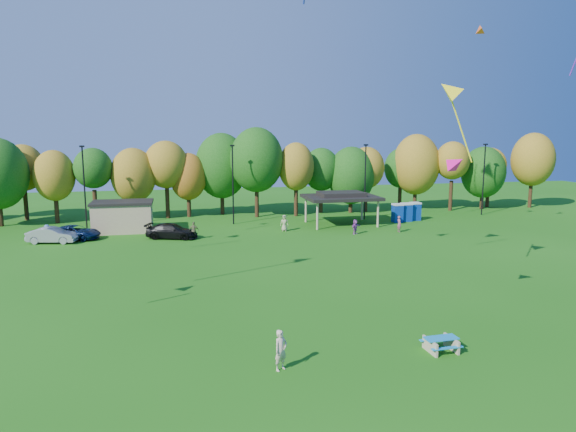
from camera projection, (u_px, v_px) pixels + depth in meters
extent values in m
plane|color=#19600F|center=(297.00, 397.00, 20.28)|extent=(160.00, 160.00, 0.00)
cylinder|color=black|center=(0.00, 211.00, 57.57)|extent=(0.50, 0.50, 3.56)
cylinder|color=black|center=(26.00, 204.00, 61.81)|extent=(0.50, 0.50, 3.79)
ellipsoid|color=olive|center=(23.00, 168.00, 61.11)|extent=(4.94, 4.94, 5.58)
cylinder|color=black|center=(57.00, 209.00, 59.59)|extent=(0.50, 0.50, 3.34)
ellipsoid|color=olive|center=(54.00, 176.00, 58.98)|extent=(4.61, 4.61, 5.88)
cylinder|color=black|center=(95.00, 206.00, 60.31)|extent=(0.50, 0.50, 3.82)
ellipsoid|color=#144C0F|center=(93.00, 168.00, 59.61)|extent=(4.43, 4.43, 4.73)
cylinder|color=black|center=(135.00, 207.00, 61.92)|extent=(0.50, 0.50, 3.25)
ellipsoid|color=olive|center=(133.00, 175.00, 61.32)|extent=(5.33, 5.33, 6.53)
cylinder|color=black|center=(167.00, 202.00, 63.23)|extent=(0.50, 0.50, 3.96)
ellipsoid|color=olive|center=(166.00, 165.00, 62.50)|extent=(5.31, 5.31, 5.82)
cylinder|color=black|center=(189.00, 205.00, 64.12)|extent=(0.50, 0.50, 3.05)
ellipsoid|color=#995914|center=(188.00, 177.00, 63.56)|extent=(4.54, 4.54, 5.87)
cylinder|color=black|center=(222.00, 200.00, 66.12)|extent=(0.50, 0.50, 3.77)
ellipsoid|color=#144C0F|center=(222.00, 166.00, 65.42)|extent=(6.69, 6.69, 8.35)
cylinder|color=black|center=(257.00, 200.00, 64.05)|extent=(0.50, 0.50, 4.28)
ellipsoid|color=#144C0F|center=(256.00, 160.00, 63.26)|extent=(6.64, 6.64, 8.01)
cylinder|color=black|center=(296.00, 201.00, 64.83)|extent=(0.50, 0.50, 3.76)
ellipsoid|color=olive|center=(296.00, 167.00, 64.13)|extent=(4.49, 4.49, 6.02)
cylinder|color=black|center=(321.00, 200.00, 67.64)|extent=(0.50, 0.50, 3.43)
ellipsoid|color=#144C0F|center=(321.00, 169.00, 67.01)|extent=(4.77, 4.77, 5.63)
cylinder|color=black|center=(351.00, 202.00, 67.67)|extent=(0.50, 0.50, 2.95)
ellipsoid|color=#144C0F|center=(351.00, 175.00, 67.12)|extent=(6.14, 6.14, 7.54)
cylinder|color=black|center=(366.00, 199.00, 68.55)|extent=(0.50, 0.50, 3.52)
ellipsoid|color=olive|center=(366.00, 168.00, 67.91)|extent=(4.78, 4.78, 5.53)
cylinder|color=black|center=(400.00, 196.00, 71.37)|extent=(0.50, 0.50, 3.39)
ellipsoid|color=#144C0F|center=(401.00, 168.00, 70.74)|extent=(4.54, 4.54, 5.46)
cylinder|color=black|center=(415.00, 196.00, 70.45)|extent=(0.50, 0.50, 3.72)
ellipsoid|color=olive|center=(416.00, 164.00, 69.77)|extent=(6.32, 6.32, 8.24)
cylinder|color=black|center=(451.00, 196.00, 69.45)|extent=(0.50, 0.50, 4.06)
ellipsoid|color=olive|center=(452.00, 161.00, 68.70)|extent=(4.50, 4.50, 5.13)
cylinder|color=black|center=(482.00, 198.00, 71.12)|extent=(0.50, 0.50, 3.05)
ellipsoid|color=#144C0F|center=(483.00, 172.00, 70.56)|extent=(5.97, 5.97, 7.05)
cylinder|color=black|center=(488.00, 194.00, 72.98)|extent=(0.50, 0.50, 3.55)
ellipsoid|color=olive|center=(489.00, 165.00, 72.32)|extent=(4.60, 4.60, 4.99)
cylinder|color=black|center=(530.00, 193.00, 72.34)|extent=(0.50, 0.50, 4.07)
ellipsoid|color=olive|center=(533.00, 159.00, 71.59)|extent=(5.83, 5.83, 7.42)
cylinder|color=black|center=(85.00, 188.00, 55.17)|extent=(0.16, 0.16, 9.00)
cube|color=black|center=(82.00, 146.00, 54.46)|extent=(0.50, 0.25, 0.18)
cylinder|color=black|center=(233.00, 185.00, 58.57)|extent=(0.16, 0.16, 9.00)
cube|color=black|center=(232.00, 146.00, 57.85)|extent=(0.50, 0.25, 0.18)
cylinder|color=black|center=(365.00, 182.00, 61.96)|extent=(0.16, 0.16, 9.00)
cube|color=black|center=(366.00, 145.00, 61.25)|extent=(0.50, 0.25, 0.18)
cylinder|color=black|center=(483.00, 180.00, 65.36)|extent=(0.16, 0.16, 9.00)
cube|color=black|center=(486.00, 144.00, 64.65)|extent=(0.50, 0.25, 0.18)
cube|color=tan|center=(123.00, 218.00, 54.56)|extent=(6.00, 4.00, 3.00)
cube|color=black|center=(122.00, 202.00, 54.31)|extent=(6.30, 4.30, 0.25)
cylinder|color=tan|center=(317.00, 216.00, 55.54)|extent=(0.24, 0.24, 3.00)
cylinder|color=tan|center=(378.00, 214.00, 57.03)|extent=(0.24, 0.24, 3.00)
cylinder|color=tan|center=(306.00, 210.00, 60.36)|extent=(0.24, 0.24, 3.00)
cylinder|color=tan|center=(362.00, 208.00, 61.85)|extent=(0.24, 0.24, 3.00)
cube|color=black|center=(341.00, 197.00, 58.44)|extent=(8.20, 6.20, 0.35)
cube|color=black|center=(341.00, 194.00, 58.37)|extent=(5.00, 3.50, 0.45)
cube|color=#0B3196|center=(397.00, 214.00, 60.50)|extent=(1.10, 1.10, 2.00)
cube|color=silver|center=(398.00, 204.00, 60.33)|extent=(1.15, 1.15, 0.18)
cube|color=#0B3196|center=(406.00, 213.00, 61.07)|extent=(1.10, 1.10, 2.00)
cube|color=silver|center=(407.00, 204.00, 60.90)|extent=(1.15, 1.15, 0.18)
cube|color=#0B3196|center=(415.00, 212.00, 61.74)|extent=(1.10, 1.10, 2.00)
cube|color=silver|center=(415.00, 203.00, 61.57)|extent=(1.15, 1.15, 0.18)
cube|color=tan|center=(430.00, 346.00, 24.37)|extent=(0.16, 1.29, 0.64)
cube|color=tan|center=(451.00, 344.00, 24.66)|extent=(0.16, 1.29, 0.64)
cube|color=#168BC8|center=(441.00, 338.00, 24.46)|extent=(1.63, 0.73, 0.05)
cube|color=#168BC8|center=(447.00, 348.00, 23.98)|extent=(1.61, 0.29, 0.04)
cube|color=#168BC8|center=(435.00, 339.00, 25.03)|extent=(1.61, 0.29, 0.04)
imported|color=beige|center=(281.00, 350.00, 22.48)|extent=(0.80, 0.73, 1.83)
imported|color=#949499|center=(52.00, 235.00, 48.84)|extent=(4.84, 2.51, 1.52)
imported|color=#0B1C44|center=(75.00, 232.00, 50.56)|extent=(5.48, 3.85, 1.39)
imported|color=black|center=(172.00, 231.00, 50.98)|extent=(5.51, 3.61, 1.48)
imported|color=#9F4B66|center=(399.00, 224.00, 54.32)|extent=(0.45, 0.65, 1.73)
imported|color=#4A69A3|center=(47.00, 233.00, 49.44)|extent=(1.22, 1.15, 1.66)
imported|color=tan|center=(284.00, 223.00, 54.83)|extent=(0.97, 0.77, 1.75)
imported|color=#A647AC|center=(355.00, 227.00, 53.17)|extent=(1.43, 1.24, 1.56)
imported|color=olive|center=(194.00, 231.00, 50.54)|extent=(1.10, 0.73, 1.74)
cone|color=#E80C7F|center=(456.00, 163.00, 27.52)|extent=(1.45, 1.56, 1.28)
cone|color=#E0511A|center=(480.00, 28.00, 45.69)|extent=(1.30, 1.48, 1.21)
cone|color=yellow|center=(448.00, 91.00, 32.71)|extent=(2.32, 2.10, 1.90)
cylinder|color=yellow|center=(460.00, 126.00, 33.99)|extent=(1.67, 0.88, 4.73)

